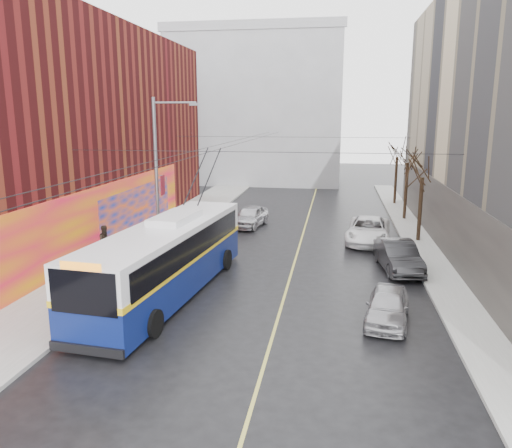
{
  "coord_description": "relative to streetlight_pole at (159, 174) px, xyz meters",
  "views": [
    {
      "loc": [
        3.63,
        -16.54,
        8.04
      ],
      "look_at": [
        -0.45,
        8.76,
        2.43
      ],
      "focal_mm": 35.0,
      "sensor_mm": 36.0,
      "label": 1
    }
  ],
  "objects": [
    {
      "name": "pedestrian_b",
      "position": [
        -2.9,
        -1.1,
        -3.76
      ],
      "size": [
        1.14,
        1.15,
        1.87
      ],
      "primitive_type": "imported",
      "rotation": [
        0.0,
        0.0,
        0.82
      ],
      "color": "black",
      "rests_on": "sidewalk_left"
    },
    {
      "name": "tree_near",
      "position": [
        15.14,
        6.0,
        0.13
      ],
      "size": [
        3.2,
        3.2,
        6.4
      ],
      "color": "black",
      "rests_on": "ground"
    },
    {
      "name": "streetlight_pole",
      "position": [
        0.0,
        0.0,
        0.0
      ],
      "size": [
        2.65,
        0.6,
        9.0
      ],
      "color": "slate",
      "rests_on": "ground"
    },
    {
      "name": "pigeons_flying",
      "position": [
        3.46,
        0.05,
        2.0
      ],
      "size": [
        5.03,
        3.31,
        1.06
      ],
      "color": "slate"
    },
    {
      "name": "tree_mid",
      "position": [
        15.14,
        13.0,
        0.41
      ],
      "size": [
        3.2,
        3.2,
        6.68
      ],
      "color": "black",
      "rests_on": "ground"
    },
    {
      "name": "parked_car_c",
      "position": [
        11.94,
        5.44,
        -4.05
      ],
      "size": [
        3.22,
        5.97,
        1.59
      ],
      "primitive_type": "imported",
      "rotation": [
        0.0,
        0.0,
        -0.1
      ],
      "color": "white",
      "rests_on": "ground"
    },
    {
      "name": "pedestrian_a",
      "position": [
        -1.59,
        0.54,
        -3.92
      ],
      "size": [
        0.54,
        0.66,
        1.56
      ],
      "primitive_type": "imported",
      "rotation": [
        0.0,
        0.0,
        1.23
      ],
      "color": "black",
      "rests_on": "sidewalk_left"
    },
    {
      "name": "tree_far",
      "position": [
        15.14,
        20.0,
        0.3
      ],
      "size": [
        3.2,
        3.2,
        6.57
      ],
      "color": "black",
      "rests_on": "ground"
    },
    {
      "name": "puddle",
      "position": [
        1.55,
        -9.5,
        -4.84
      ],
      "size": [
        2.25,
        3.66,
        0.01
      ],
      "primitive_type": "cube",
      "color": "black",
      "rests_on": "ground"
    },
    {
      "name": "following_car",
      "position": [
        3.63,
        8.84,
        -4.08
      ],
      "size": [
        2.5,
        4.73,
        1.53
      ],
      "primitive_type": "imported",
      "rotation": [
        0.0,
        0.0,
        -0.16
      ],
      "color": "#ACABB0",
      "rests_on": "ground"
    },
    {
      "name": "sidewalk_right",
      "position": [
        15.14,
        2.0,
        -4.77
      ],
      "size": [
        2.0,
        60.0,
        0.15
      ],
      "primitive_type": "cube",
      "color": "gray",
      "rests_on": "ground"
    },
    {
      "name": "building_left",
      "position": [
        -9.85,
        3.99,
        2.14
      ],
      "size": [
        12.11,
        36.0,
        14.0
      ],
      "color": "#511011",
      "rests_on": "ground"
    },
    {
      "name": "ground",
      "position": [
        6.14,
        -10.0,
        -4.85
      ],
      "size": [
        140.0,
        140.0,
        0.0
      ],
      "primitive_type": "plane",
      "color": "black",
      "rests_on": "ground"
    },
    {
      "name": "pedestrian_c",
      "position": [
        -1.53,
        3.34,
        -3.92
      ],
      "size": [
        0.84,
        1.13,
        1.56
      ],
      "primitive_type": "imported",
      "rotation": [
        0.0,
        0.0,
        1.86
      ],
      "color": "black",
      "rests_on": "sidewalk_left"
    },
    {
      "name": "sidewalk_left",
      "position": [
        -1.86,
        2.0,
        -4.77
      ],
      "size": [
        4.0,
        60.0,
        0.15
      ],
      "primitive_type": "cube",
      "color": "gray",
      "rests_on": "ground"
    },
    {
      "name": "trolleybus",
      "position": [
        2.35,
        -5.81,
        -3.11
      ],
      "size": [
        4.07,
        13.36,
        6.26
      ],
      "rotation": [
        0.0,
        0.0,
        -0.1
      ],
      "color": "#0A1751",
      "rests_on": "ground"
    },
    {
      "name": "parked_car_b",
      "position": [
        13.14,
        -0.45,
        -4.06
      ],
      "size": [
        2.32,
        4.97,
        1.58
      ],
      "primitive_type": "imported",
      "rotation": [
        0.0,
        0.0,
        0.14
      ],
      "color": "#242427",
      "rests_on": "ground"
    },
    {
      "name": "lane_line",
      "position": [
        7.64,
        4.0,
        -4.84
      ],
      "size": [
        0.12,
        50.0,
        0.01
      ],
      "primitive_type": "cube",
      "color": "#BFB74C",
      "rests_on": "ground"
    },
    {
      "name": "building_far",
      "position": [
        0.14,
        34.99,
        4.17
      ],
      "size": [
        20.5,
        12.1,
        18.0
      ],
      "color": "gray",
      "rests_on": "ground"
    },
    {
      "name": "catenary_wires",
      "position": [
        3.6,
        4.77,
        1.4
      ],
      "size": [
        18.0,
        60.0,
        0.22
      ],
      "color": "black"
    },
    {
      "name": "parked_car_a",
      "position": [
        11.95,
        -7.43,
        -4.17
      ],
      "size": [
        2.21,
        4.19,
        1.36
      ],
      "primitive_type": "imported",
      "rotation": [
        0.0,
        0.0,
        -0.16
      ],
      "color": "#9A999E",
      "rests_on": "ground"
    }
  ]
}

